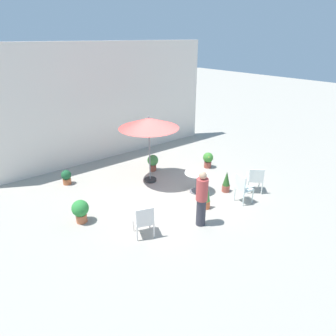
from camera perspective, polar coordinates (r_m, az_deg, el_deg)
ground_plane at (r=9.94m, az=0.53°, el=-4.67°), size 60.00×60.00×0.00m
villa_facade at (r=12.53m, az=-11.88°, el=12.27°), size 9.75×0.30×4.63m
patio_umbrella_0 at (r=9.93m, az=-3.74°, el=8.55°), size 2.04×2.04×2.39m
cafe_table_0 at (r=9.79m, az=5.55°, el=-2.02°), size 0.80×0.80×0.71m
patio_chair_0 at (r=7.66m, az=-4.66°, el=-9.94°), size 0.61×0.61×0.91m
patio_chair_1 at (r=10.15m, az=16.51°, el=-1.88°), size 0.69×0.69×0.88m
patio_chair_2 at (r=9.40m, az=14.25°, el=-3.57°), size 0.48×0.47×0.95m
potted_plant_0 at (r=8.61m, az=-16.57°, el=-7.80°), size 0.47×0.47×0.68m
potted_plant_1 at (r=11.74m, az=7.74°, el=1.71°), size 0.40×0.40×0.62m
potted_plant_2 at (r=10.02m, az=11.21°, el=-2.68°), size 0.26×0.26×0.73m
potted_plant_3 at (r=8.94m, az=7.47°, el=-5.37°), size 0.24×0.24×0.87m
potted_plant_4 at (r=10.95m, az=-19.05°, el=-1.61°), size 0.35×0.35×0.53m
potted_plant_5 at (r=11.36m, az=-2.94°, el=1.25°), size 0.42×0.42×0.65m
standing_person at (r=7.97m, az=6.53°, el=-5.82°), size 0.36×0.36×1.62m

